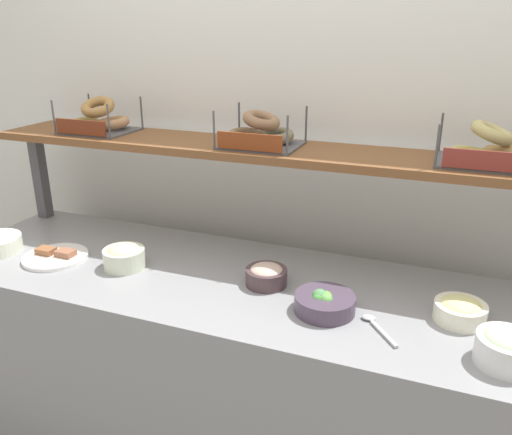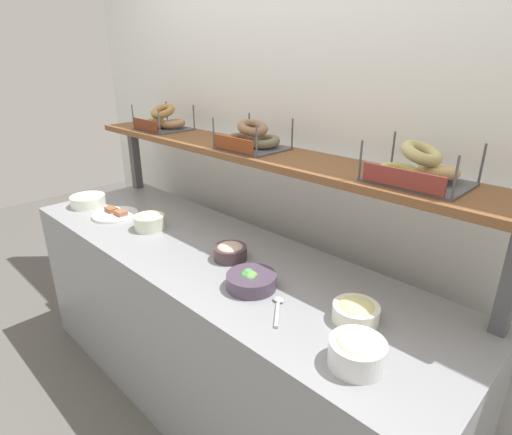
{
  "view_description": "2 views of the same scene",
  "coord_description": "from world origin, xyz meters",
  "px_view_note": "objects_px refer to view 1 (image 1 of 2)",
  "views": [
    {
      "loc": [
        0.66,
        -1.5,
        1.7
      ],
      "look_at": [
        0.06,
        0.03,
        1.09
      ],
      "focal_mm": 35.97,
      "sensor_mm": 36.0,
      "label": 1
    },
    {
      "loc": [
        1.33,
        -1.07,
        1.69
      ],
      "look_at": [
        0.18,
        0.09,
        1.04
      ],
      "focal_mm": 28.95,
      "sensor_mm": 36.0,
      "label": 2
    }
  ],
  "objects_px": {
    "bowl_scallion_spread": "(507,348)",
    "bowl_potato_salad": "(124,256)",
    "bowl_veggie_mix": "(324,303)",
    "bowl_egg_salad": "(460,310)",
    "bagel_basket_poppy": "(261,134)",
    "bowl_tuna_salad": "(266,275)",
    "serving_plate_white": "(56,256)",
    "serving_spoon_near_plate": "(375,324)",
    "bagel_basket_everything": "(98,121)",
    "bagel_basket_sesame": "(489,150)"
  },
  "relations": [
    {
      "from": "serving_plate_white",
      "to": "serving_spoon_near_plate",
      "type": "relative_size",
      "value": 1.7
    },
    {
      "from": "bowl_veggie_mix",
      "to": "bowl_scallion_spread",
      "type": "bearing_deg",
      "value": -9.55
    },
    {
      "from": "serving_plate_white",
      "to": "bagel_basket_poppy",
      "type": "bearing_deg",
      "value": 26.4
    },
    {
      "from": "bowl_potato_salad",
      "to": "bagel_basket_sesame",
      "type": "xyz_separation_m",
      "value": [
        1.2,
        0.33,
        0.43
      ]
    },
    {
      "from": "bowl_veggie_mix",
      "to": "bowl_scallion_spread",
      "type": "height_order",
      "value": "bowl_scallion_spread"
    },
    {
      "from": "bowl_tuna_salad",
      "to": "serving_spoon_near_plate",
      "type": "height_order",
      "value": "bowl_tuna_salad"
    },
    {
      "from": "bowl_egg_salad",
      "to": "serving_spoon_near_plate",
      "type": "bearing_deg",
      "value": -151.25
    },
    {
      "from": "bowl_tuna_salad",
      "to": "bowl_potato_salad",
      "type": "xyz_separation_m",
      "value": [
        -0.54,
        -0.07,
        0.01
      ]
    },
    {
      "from": "bowl_potato_salad",
      "to": "serving_plate_white",
      "type": "xyz_separation_m",
      "value": [
        -0.3,
        -0.04,
        -0.04
      ]
    },
    {
      "from": "bowl_veggie_mix",
      "to": "bowl_scallion_spread",
      "type": "xyz_separation_m",
      "value": [
        0.52,
        -0.09,
        0.02
      ]
    },
    {
      "from": "bowl_veggie_mix",
      "to": "bagel_basket_everything",
      "type": "relative_size",
      "value": 0.68
    },
    {
      "from": "serving_spoon_near_plate",
      "to": "bagel_basket_poppy",
      "type": "distance_m",
      "value": 0.8
    },
    {
      "from": "serving_spoon_near_plate",
      "to": "bagel_basket_poppy",
      "type": "xyz_separation_m",
      "value": [
        -0.52,
        0.39,
        0.47
      ]
    },
    {
      "from": "bowl_potato_salad",
      "to": "bowl_egg_salad",
      "type": "bearing_deg",
      "value": 2.87
    },
    {
      "from": "bagel_basket_everything",
      "to": "bagel_basket_poppy",
      "type": "height_order",
      "value": "bagel_basket_everything"
    },
    {
      "from": "serving_spoon_near_plate",
      "to": "bowl_tuna_salad",
      "type": "bearing_deg",
      "value": 161.34
    },
    {
      "from": "serving_plate_white",
      "to": "bagel_basket_everything",
      "type": "relative_size",
      "value": 0.86
    },
    {
      "from": "bagel_basket_everything",
      "to": "bowl_egg_salad",
      "type": "bearing_deg",
      "value": -10.34
    },
    {
      "from": "bowl_tuna_salad",
      "to": "bagel_basket_everything",
      "type": "xyz_separation_m",
      "value": [
        -0.86,
        0.27,
        0.44
      ]
    },
    {
      "from": "bagel_basket_sesame",
      "to": "serving_plate_white",
      "type": "bearing_deg",
      "value": -166.23
    },
    {
      "from": "bowl_scallion_spread",
      "to": "bagel_basket_poppy",
      "type": "xyz_separation_m",
      "value": [
        -0.87,
        0.45,
        0.43
      ]
    },
    {
      "from": "bowl_tuna_salad",
      "to": "bowl_scallion_spread",
      "type": "relative_size",
      "value": 0.89
    },
    {
      "from": "bowl_tuna_salad",
      "to": "bowl_egg_salad",
      "type": "bearing_deg",
      "value": -0.53
    },
    {
      "from": "bowl_veggie_mix",
      "to": "bowl_potato_salad",
      "type": "xyz_separation_m",
      "value": [
        -0.78,
        0.04,
        0.01
      ]
    },
    {
      "from": "bagel_basket_poppy",
      "to": "bowl_tuna_salad",
      "type": "bearing_deg",
      "value": -64.75
    },
    {
      "from": "bowl_tuna_salad",
      "to": "bagel_basket_everything",
      "type": "bearing_deg",
      "value": 162.73
    },
    {
      "from": "bowl_potato_salad",
      "to": "bagel_basket_poppy",
      "type": "distance_m",
      "value": 0.68
    },
    {
      "from": "bowl_egg_salad",
      "to": "bagel_basket_poppy",
      "type": "bearing_deg",
      "value": 160.92
    },
    {
      "from": "bowl_veggie_mix",
      "to": "bowl_potato_salad",
      "type": "distance_m",
      "value": 0.78
    },
    {
      "from": "bagel_basket_sesame",
      "to": "bowl_egg_salad",
      "type": "bearing_deg",
      "value": -95.13
    },
    {
      "from": "serving_plate_white",
      "to": "bagel_basket_sesame",
      "type": "xyz_separation_m",
      "value": [
        1.5,
        0.37,
        0.47
      ]
    },
    {
      "from": "bowl_tuna_salad",
      "to": "bowl_potato_salad",
      "type": "bearing_deg",
      "value": -173.17
    },
    {
      "from": "serving_spoon_near_plate",
      "to": "bowl_egg_salad",
      "type": "bearing_deg",
      "value": 28.75
    },
    {
      "from": "bowl_veggie_mix",
      "to": "bowl_egg_salad",
      "type": "relative_size",
      "value": 1.23
    },
    {
      "from": "serving_plate_white",
      "to": "serving_spoon_near_plate",
      "type": "height_order",
      "value": "serving_plate_white"
    },
    {
      "from": "bowl_egg_salad",
      "to": "bagel_basket_poppy",
      "type": "height_order",
      "value": "bagel_basket_poppy"
    },
    {
      "from": "bowl_veggie_mix",
      "to": "bowl_tuna_salad",
      "type": "height_order",
      "value": "same"
    },
    {
      "from": "bagel_basket_everything",
      "to": "serving_spoon_near_plate",
      "type": "bearing_deg",
      "value": -17.72
    },
    {
      "from": "bagel_basket_everything",
      "to": "bowl_veggie_mix",
      "type": "bearing_deg",
      "value": -18.78
    },
    {
      "from": "bagel_basket_poppy",
      "to": "bowl_potato_salad",
      "type": "bearing_deg",
      "value": -142.85
    },
    {
      "from": "bowl_scallion_spread",
      "to": "bowl_potato_salad",
      "type": "xyz_separation_m",
      "value": [
        -1.3,
        0.13,
        -0.0
      ]
    },
    {
      "from": "serving_plate_white",
      "to": "bowl_veggie_mix",
      "type": "bearing_deg",
      "value": -0.2
    },
    {
      "from": "serving_plate_white",
      "to": "bagel_basket_everything",
      "type": "xyz_separation_m",
      "value": [
        -0.02,
        0.37,
        0.47
      ]
    },
    {
      "from": "bowl_veggie_mix",
      "to": "serving_plate_white",
      "type": "xyz_separation_m",
      "value": [
        -1.07,
        0.0,
        -0.02
      ]
    },
    {
      "from": "bowl_potato_salad",
      "to": "bagel_basket_poppy",
      "type": "bearing_deg",
      "value": 37.15
    },
    {
      "from": "bowl_veggie_mix",
      "to": "bagel_basket_poppy",
      "type": "bearing_deg",
      "value": 134.58
    },
    {
      "from": "serving_plate_white",
      "to": "bagel_basket_sesame",
      "type": "bearing_deg",
      "value": 13.77
    },
    {
      "from": "serving_plate_white",
      "to": "serving_spoon_near_plate",
      "type": "xyz_separation_m",
      "value": [
        1.24,
        -0.03,
        -0.0
      ]
    },
    {
      "from": "bowl_veggie_mix",
      "to": "bowl_tuna_salad",
      "type": "bearing_deg",
      "value": 155.94
    },
    {
      "from": "bowl_tuna_salad",
      "to": "serving_spoon_near_plate",
      "type": "xyz_separation_m",
      "value": [
        0.4,
        -0.13,
        -0.03
      ]
    }
  ]
}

